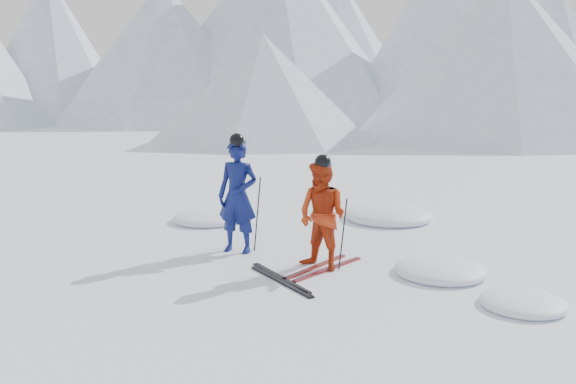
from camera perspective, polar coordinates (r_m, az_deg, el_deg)
The scene contains 12 objects.
ground at distance 9.64m, azimuth 8.70°, elevation -7.97°, with size 160.00×160.00×0.00m, color white.
skier_blue at distance 10.80m, azimuth -4.74°, elevation -0.41°, with size 0.74×0.48×2.02m, color #0E1655.
skier_red at distance 9.78m, azimuth 3.22°, elevation -2.24°, with size 0.86×0.67×1.77m, color #B72F0E.
pole_blue_left at distance 11.16m, azimuth -5.51°, elevation -1.85°, with size 0.02×0.02×1.34m, color black.
pole_blue_right at distance 10.93m, azimuth -2.88°, elevation -2.07°, with size 0.02×0.02×1.34m, color black.
pole_red_left at distance 10.20m, azimuth 2.37°, elevation -3.42°, with size 0.02×0.02×1.18m, color black.
pole_red_right at distance 9.85m, azimuth 5.16°, elevation -3.94°, with size 0.02×0.02×1.18m, color black.
ski_worn_left at distance 10.05m, azimuth 2.56°, elevation -7.00°, with size 0.09×1.70×0.03m, color black.
ski_worn_right at distance 9.95m, azimuth 3.79°, elevation -7.20°, with size 0.09×1.70×0.03m, color black.
ski_loose_a at distance 9.50m, azimuth -0.72°, elevation -8.01°, with size 0.09×1.70×0.03m, color black.
ski_loose_b at distance 9.33m, azimuth -0.68°, elevation -8.35°, with size 0.09×1.70×0.03m, color black.
snow_lumps at distance 12.31m, azimuth 6.65°, elevation -3.95°, with size 8.26×5.69×0.43m.
Camera 1 is at (3.44, -8.50, 2.95)m, focal length 38.00 mm.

